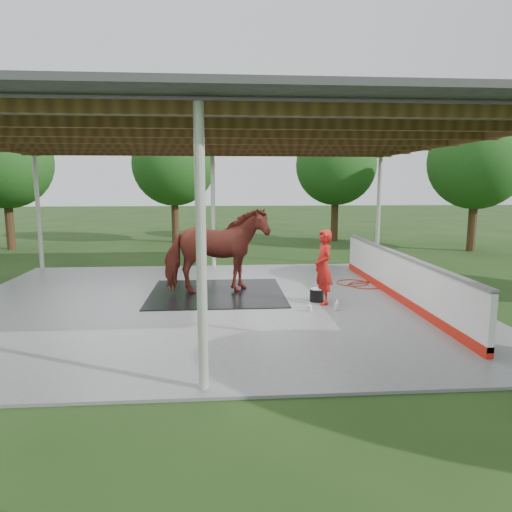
{
  "coord_description": "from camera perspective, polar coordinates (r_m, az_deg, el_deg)",
  "views": [
    {
      "loc": [
        0.27,
        -10.74,
        2.87
      ],
      "look_at": [
        1.11,
        0.22,
        1.13
      ],
      "focal_mm": 32.0,
      "sensor_mm": 36.0,
      "label": 1
    }
  ],
  "objects": [
    {
      "name": "horse",
      "position": [
        11.74,
        -4.98,
        0.67
      ],
      "size": [
        2.78,
        1.66,
        2.19
      ],
      "primitive_type": "imported",
      "rotation": [
        0.0,
        0.0,
        1.76
      ],
      "color": "maroon",
      "rests_on": "rubber_mat"
    },
    {
      "name": "rubber_mat",
      "position": [
        11.95,
        -4.91,
        -4.6
      ],
      "size": [
        3.43,
        3.21,
        0.03
      ],
      "primitive_type": "cube",
      "color": "black",
      "rests_on": "concrete_slab"
    },
    {
      "name": "soap_bottle_a",
      "position": [
        10.47,
        10.02,
        -6.02
      ],
      "size": [
        0.14,
        0.14,
        0.26
      ],
      "primitive_type": "imported",
      "rotation": [
        0.0,
        0.0,
        0.53
      ],
      "color": "silver",
      "rests_on": "concrete_slab"
    },
    {
      "name": "concrete_slab",
      "position": [
        11.11,
        -5.65,
        -5.86
      ],
      "size": [
        12.0,
        10.0,
        0.05
      ],
      "primitive_type": "cube",
      "color": "slate",
      "rests_on": "ground"
    },
    {
      "name": "wash_bucket",
      "position": [
        11.17,
        7.6,
        -4.83
      ],
      "size": [
        0.34,
        0.34,
        0.31
      ],
      "color": "black",
      "rests_on": "concrete_slab"
    },
    {
      "name": "ground",
      "position": [
        11.12,
        -5.64,
        -5.99
      ],
      "size": [
        100.0,
        100.0,
        0.0
      ],
      "primitive_type": "plane",
      "color": "#1E3814"
    },
    {
      "name": "soap_bottle_b",
      "position": [
        10.28,
        6.68,
        -6.35
      ],
      "size": [
        0.13,
        0.13,
        0.21
      ],
      "primitive_type": "imported",
      "rotation": [
        0.0,
        0.0,
        -0.49
      ],
      "color": "#338CD8",
      "rests_on": "concrete_slab"
    },
    {
      "name": "tree_belt",
      "position": [
        11.67,
        -4.33,
        13.5
      ],
      "size": [
        28.0,
        28.0,
        5.8
      ],
      "color": "#382314",
      "rests_on": "ground"
    },
    {
      "name": "dasher_board",
      "position": [
        11.8,
        17.26,
        -2.52
      ],
      "size": [
        0.16,
        8.0,
        1.15
      ],
      "color": "red",
      "rests_on": "concrete_slab"
    },
    {
      "name": "handler",
      "position": [
        10.85,
        8.43,
        -1.37
      ],
      "size": [
        0.51,
        0.7,
        1.76
      ],
      "primitive_type": "imported",
      "rotation": [
        0.0,
        0.0,
        -1.43
      ],
      "color": "#AB1612",
      "rests_on": "concrete_slab"
    },
    {
      "name": "pavilion_structure",
      "position": [
        10.8,
        -5.98,
        14.79
      ],
      "size": [
        12.6,
        10.6,
        4.05
      ],
      "color": "beige",
      "rests_on": "ground"
    },
    {
      "name": "hose_coil",
      "position": [
        13.28,
        12.84,
        -3.42
      ],
      "size": [
        1.59,
        1.26,
        0.02
      ],
      "color": "#A41C0B",
      "rests_on": "concrete_slab"
    }
  ]
}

